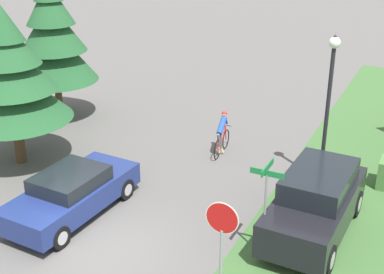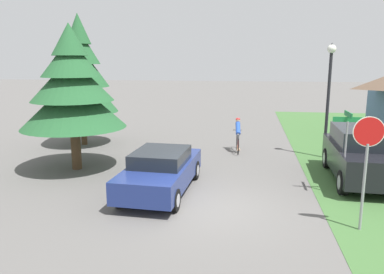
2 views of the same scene
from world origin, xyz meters
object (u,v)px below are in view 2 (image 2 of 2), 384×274
at_px(sedan_left_lane, 161,171).
at_px(conifer_tall_near, 72,88).
at_px(street_lamp, 329,83).
at_px(stop_sign, 367,150).
at_px(street_name_sign, 346,138).
at_px(conifer_tall_far, 81,75).
at_px(parked_suv_right, 360,155).
at_px(cyclist, 238,136).

relative_size(sedan_left_lane, conifer_tall_near, 0.81).
bearing_deg(sedan_left_lane, street_lamp, -45.83).
xyz_separation_m(stop_sign, street_lamp, (0.49, 7.52, 1.24)).
bearing_deg(street_name_sign, conifer_tall_far, 152.99).
height_order(parked_suv_right, conifer_tall_far, conifer_tall_far).
height_order(sedan_left_lane, street_lamp, street_lamp).
bearing_deg(conifer_tall_near, street_name_sign, -9.21).
bearing_deg(cyclist, sedan_left_lane, 153.99).
xyz_separation_m(parked_suv_right, conifer_tall_near, (-10.78, -0.12, 2.27)).
bearing_deg(cyclist, stop_sign, -161.90).
bearing_deg(conifer_tall_far, street_name_sign, -27.01).
xyz_separation_m(sedan_left_lane, conifer_tall_near, (-3.99, 2.10, 2.52)).
relative_size(sedan_left_lane, street_name_sign, 1.69).
height_order(cyclist, conifer_tall_near, conifer_tall_near).
height_order(parked_suv_right, conifer_tall_near, conifer_tall_near).
bearing_deg(street_name_sign, sedan_left_lane, -175.05).
xyz_separation_m(cyclist, street_name_sign, (3.54, -5.49, 1.13)).
xyz_separation_m(stop_sign, conifer_tall_far, (-11.34, 8.40, 1.48)).
height_order(cyclist, street_name_sign, street_name_sign).
height_order(street_name_sign, conifer_tall_near, conifer_tall_near).
bearing_deg(street_lamp, stop_sign, -93.70).
distance_m(stop_sign, street_name_sign, 2.57).
relative_size(street_name_sign, conifer_tall_near, 0.48).
distance_m(stop_sign, conifer_tall_far, 14.19).
bearing_deg(sedan_left_lane, stop_sign, -106.88).
relative_size(street_name_sign, conifer_tall_far, 0.42).
distance_m(cyclist, street_name_sign, 6.63).
relative_size(parked_suv_right, conifer_tall_near, 0.83).
xyz_separation_m(cyclist, conifer_tall_far, (-7.93, 0.36, 2.83)).
xyz_separation_m(sedan_left_lane, cyclist, (2.32, 6.00, 0.05)).
bearing_deg(conifer_tall_near, sedan_left_lane, -27.82).
bearing_deg(street_lamp, cyclist, 172.30).
distance_m(cyclist, conifer_tall_near, 7.81).
xyz_separation_m(street_lamp, conifer_tall_near, (-10.20, -3.36, -0.11)).
distance_m(stop_sign, conifer_tall_near, 10.63).
xyz_separation_m(sedan_left_lane, street_name_sign, (5.86, 0.51, 1.17)).
xyz_separation_m(parked_suv_right, stop_sign, (-1.07, -4.28, 1.15)).
xyz_separation_m(street_name_sign, conifer_tall_near, (-9.85, 1.60, 1.35)).
relative_size(stop_sign, street_name_sign, 1.08).
xyz_separation_m(cyclist, street_lamp, (3.89, -0.53, 2.59)).
bearing_deg(parked_suv_right, conifer_tall_near, 92.68).
relative_size(street_lamp, street_name_sign, 1.84).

